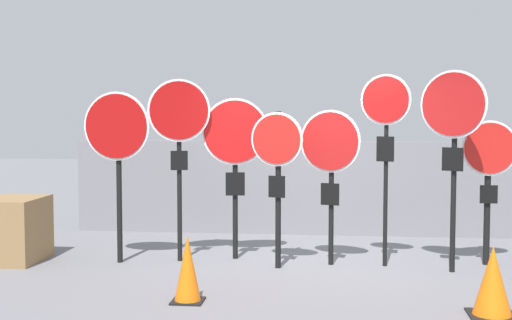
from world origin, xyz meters
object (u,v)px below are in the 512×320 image
(stop_sign_2, at_px, (235,145))
(stop_sign_6, at_px, (453,125))
(stop_sign_0, at_px, (117,139))
(stop_sign_1, at_px, (179,127))
(traffic_cone_0, at_px, (188,269))
(storage_crate, at_px, (15,230))
(stop_sign_5, at_px, (386,123))
(stop_sign_4, at_px, (330,154))
(traffic_cone_1, at_px, (493,282))
(stop_sign_3, at_px, (277,158))
(stop_sign_7, at_px, (489,166))

(stop_sign_2, height_order, stop_sign_6, stop_sign_6)
(stop_sign_0, xyz_separation_m, stop_sign_2, (1.54, 0.42, -0.08))
(stop_sign_1, bearing_deg, traffic_cone_0, -87.27)
(stop_sign_1, distance_m, storage_crate, 2.66)
(stop_sign_0, bearing_deg, traffic_cone_0, -49.15)
(stop_sign_2, xyz_separation_m, stop_sign_5, (2.02, -0.24, 0.31))
(stop_sign_0, distance_m, stop_sign_4, 2.86)
(stop_sign_5, xyz_separation_m, storage_crate, (-5.01, -0.21, -1.46))
(stop_sign_5, xyz_separation_m, traffic_cone_1, (0.92, -2.21, -1.55))
(stop_sign_1, height_order, traffic_cone_1, stop_sign_1)
(traffic_cone_1, bearing_deg, stop_sign_1, 148.87)
(stop_sign_3, height_order, storage_crate, stop_sign_3)
(stop_sign_0, xyz_separation_m, stop_sign_3, (2.16, -0.10, -0.23))
(stop_sign_0, height_order, stop_sign_2, stop_sign_0)
(stop_sign_4, bearing_deg, traffic_cone_0, -109.38)
(stop_sign_1, distance_m, stop_sign_7, 4.16)
(stop_sign_1, bearing_deg, stop_sign_0, -178.78)
(traffic_cone_0, bearing_deg, stop_sign_4, 53.11)
(stop_sign_2, height_order, traffic_cone_1, stop_sign_2)
(stop_sign_1, distance_m, stop_sign_5, 2.76)
(stop_sign_5, bearing_deg, stop_sign_0, -161.14)
(stop_sign_3, height_order, stop_sign_5, stop_sign_5)
(stop_sign_2, relative_size, stop_sign_5, 0.88)
(stop_sign_5, height_order, stop_sign_6, stop_sign_6)
(traffic_cone_0, relative_size, traffic_cone_1, 1.02)
(traffic_cone_0, height_order, traffic_cone_1, traffic_cone_0)
(stop_sign_3, bearing_deg, storage_crate, -167.72)
(storage_crate, bearing_deg, stop_sign_1, 5.80)
(stop_sign_7, bearing_deg, stop_sign_4, -176.20)
(stop_sign_7, bearing_deg, stop_sign_2, 177.25)
(stop_sign_0, relative_size, traffic_cone_1, 3.25)
(stop_sign_6, bearing_deg, stop_sign_5, -169.96)
(stop_sign_2, bearing_deg, storage_crate, -179.55)
(stop_sign_5, bearing_deg, stop_sign_1, -164.24)
(stop_sign_3, relative_size, storage_crate, 2.13)
(stop_sign_0, xyz_separation_m, stop_sign_4, (2.84, 0.17, -0.19))
(stop_sign_5, height_order, storage_crate, stop_sign_5)
(stop_sign_1, height_order, stop_sign_2, stop_sign_1)
(traffic_cone_0, bearing_deg, stop_sign_1, 104.73)
(stop_sign_2, height_order, stop_sign_7, stop_sign_2)
(storage_crate, bearing_deg, stop_sign_3, -1.00)
(stop_sign_6, bearing_deg, traffic_cone_1, -59.35)
(stop_sign_1, bearing_deg, stop_sign_6, -16.43)
(stop_sign_5, height_order, traffic_cone_0, stop_sign_5)
(stop_sign_7, bearing_deg, stop_sign_6, -140.62)
(stop_sign_0, height_order, stop_sign_5, stop_sign_5)
(stop_sign_3, bearing_deg, traffic_cone_1, -26.47)
(stop_sign_1, height_order, stop_sign_4, stop_sign_1)
(storage_crate, bearing_deg, stop_sign_7, 3.97)
(stop_sign_0, xyz_separation_m, storage_crate, (-1.44, -0.04, -1.24))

